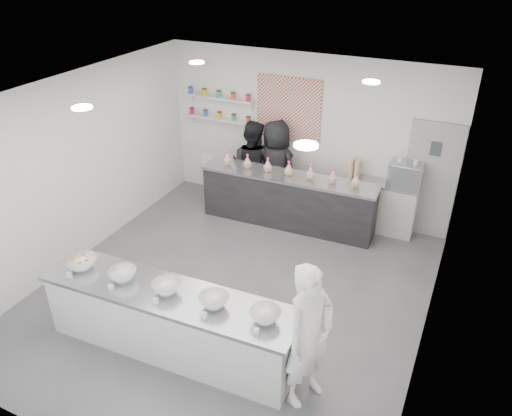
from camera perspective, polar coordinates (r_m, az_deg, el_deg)
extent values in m
plane|color=#515156|center=(7.68, -2.69, -9.58)|extent=(6.00, 6.00, 0.00)
plane|color=white|center=(6.28, -3.33, 12.41)|extent=(6.00, 6.00, 0.00)
plane|color=white|center=(9.36, 5.71, 8.26)|extent=(5.50, 0.00, 5.50)
plane|color=white|center=(8.39, -19.87, 4.11)|extent=(0.00, 6.00, 6.00)
plane|color=white|center=(6.22, 20.13, -4.90)|extent=(0.00, 6.00, 6.00)
cube|color=#9E9E9B|center=(9.07, 19.27, 2.94)|extent=(0.88, 0.04, 2.10)
cube|color=#A43727|center=(9.31, 3.74, 11.15)|extent=(1.25, 0.03, 1.20)
cube|color=silver|center=(9.93, -4.13, 10.15)|extent=(1.45, 0.22, 0.04)
cube|color=silver|center=(9.80, -4.22, 12.47)|extent=(1.45, 0.22, 0.04)
cylinder|color=white|center=(6.32, -19.27, 10.79)|extent=(0.24, 0.24, 0.02)
cylinder|color=white|center=(4.88, 5.74, 7.15)|extent=(0.24, 0.24, 0.02)
cylinder|color=white|center=(8.30, -6.78, 16.21)|extent=(0.24, 0.24, 0.02)
cylinder|color=white|center=(7.27, 13.04, 13.87)|extent=(0.24, 0.24, 0.02)
cube|color=#BABAB5|center=(6.57, -9.79, -12.65)|extent=(3.40, 0.89, 0.92)
cube|color=black|center=(9.13, 3.64, 0.88)|extent=(3.24, 0.70, 1.00)
cube|color=white|center=(8.61, 3.13, 3.81)|extent=(3.17, 0.13, 0.27)
cube|color=#BABAB5|center=(9.24, 13.97, 0.16)|extent=(1.26, 0.40, 0.94)
cube|color=#93969E|center=(8.89, 16.73, 3.56)|extent=(0.57, 0.39, 0.43)
imported|color=white|center=(5.66, 6.09, -14.39)|extent=(0.67, 0.78, 1.82)
imported|color=black|center=(9.45, -0.43, 4.73)|extent=(0.94, 0.76, 1.81)
imported|color=black|center=(9.38, 2.26, 4.59)|extent=(1.01, 0.77, 1.84)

